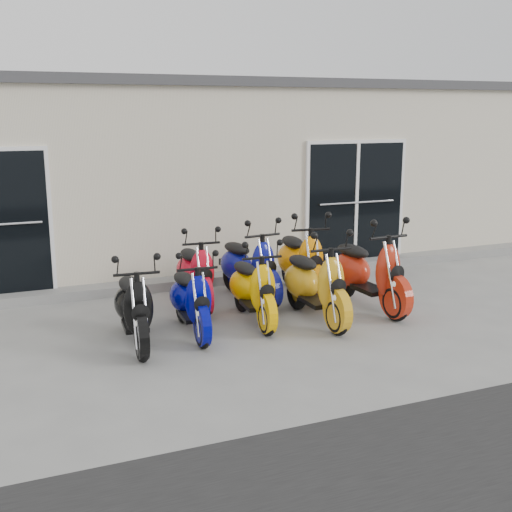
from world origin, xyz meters
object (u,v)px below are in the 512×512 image
object	(u,v)px
scooter_front_black	(133,297)
scooter_front_orange_b	(315,274)
scooter_back_blue	(249,258)
scooter_front_blue	(191,290)
scooter_back_yellow	(301,252)
scooter_back_red	(195,264)
scooter_front_orange_a	(253,279)
scooter_front_red	(369,261)

from	to	relation	value
scooter_front_black	scooter_front_orange_b	xyz separation A→B (m)	(2.47, -0.02, 0.05)
scooter_front_orange_b	scooter_back_blue	world-z (taller)	scooter_front_orange_b
scooter_front_blue	scooter_back_yellow	xyz separation A→B (m)	(2.11, 1.10, 0.10)
scooter_front_orange_b	scooter_back_red	distance (m)	1.84
scooter_front_orange_a	scooter_front_red	size ratio (longest dim) A/B	0.87
scooter_front_orange_b	scooter_front_orange_a	bearing A→B (deg)	161.79
scooter_front_black	scooter_front_orange_a	xyz separation A→B (m)	(1.66, 0.25, -0.01)
scooter_front_orange_b	scooter_back_red	xyz separation A→B (m)	(-1.28, 1.32, -0.05)
scooter_back_blue	scooter_back_red	bearing A→B (deg)	169.42
scooter_front_black	scooter_front_orange_b	world-z (taller)	scooter_front_orange_b
scooter_front_red	scooter_back_blue	world-z (taller)	scooter_front_red
scooter_front_red	scooter_back_yellow	distance (m)	1.17
scooter_back_red	scooter_back_yellow	xyz separation A→B (m)	(1.68, -0.09, 0.06)
scooter_front_orange_a	scooter_back_yellow	size ratio (longest dim) A/B	0.89
scooter_front_black	scooter_back_yellow	xyz separation A→B (m)	(2.86, 1.22, 0.07)
scooter_front_blue	scooter_back_blue	size ratio (longest dim) A/B	0.89
scooter_front_black	scooter_back_red	world-z (taller)	scooter_back_red
scooter_front_orange_a	scooter_front_red	world-z (taller)	scooter_front_red
scooter_front_black	scooter_back_yellow	world-z (taller)	scooter_back_yellow
scooter_front_blue	scooter_back_yellow	bearing A→B (deg)	30.29
scooter_front_blue	scooter_front_orange_b	world-z (taller)	scooter_front_orange_b
scooter_back_blue	scooter_back_yellow	bearing A→B (deg)	-9.47
scooter_back_yellow	scooter_back_blue	bearing A→B (deg)	-175.24
scooter_back_red	scooter_back_blue	xyz separation A→B (m)	(0.82, -0.05, 0.04)
scooter_front_orange_a	scooter_front_red	xyz separation A→B (m)	(1.78, -0.04, 0.09)
scooter_front_black	scooter_front_orange_a	bearing A→B (deg)	12.58
scooter_front_red	scooter_back_blue	distance (m)	1.78
scooter_front_blue	scooter_back_blue	xyz separation A→B (m)	(1.25, 1.14, 0.07)
scooter_back_red	scooter_front_orange_b	bearing A→B (deg)	-42.10
scooter_front_orange_a	scooter_back_blue	distance (m)	1.07
scooter_back_blue	scooter_back_yellow	xyz separation A→B (m)	(0.85, -0.04, 0.03)
scooter_front_blue	scooter_front_red	distance (m)	2.69
scooter_front_black	scooter_back_blue	xyz separation A→B (m)	(2.01, 1.25, 0.04)
scooter_front_orange_b	scooter_front_red	size ratio (longest dim) A/B	0.95
scooter_front_red	scooter_front_orange_a	bearing A→B (deg)	175.35
scooter_back_yellow	scooter_front_black	bearing A→B (deg)	-149.79
scooter_front_red	scooter_back_blue	bearing A→B (deg)	140.52
scooter_back_yellow	scooter_front_orange_b	bearing A→B (deg)	-100.56
scooter_front_black	scooter_front_blue	bearing A→B (deg)	12.80
scooter_back_red	scooter_back_yellow	distance (m)	1.68
scooter_front_red	scooter_front_blue	bearing A→B (deg)	178.64
scooter_front_red	scooter_back_yellow	bearing A→B (deg)	116.54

